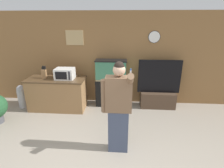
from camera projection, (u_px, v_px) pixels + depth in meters
The scene contains 8 objects.
wall_back_paneled at pixel (110, 59), 5.00m from camera, with size 10.00×0.08×2.60m.
counter_island at pixel (57, 94), 4.82m from camera, with size 1.55×0.68×0.88m.
microwave at pixel (65, 74), 4.61m from camera, with size 0.48×0.37×0.28m.
knife_block at pixel (44, 73), 4.64m from camera, with size 0.12×0.08×0.35m.
aquarium_on_stand at pixel (111, 83), 4.95m from camera, with size 0.86×0.37×1.34m.
tv_on_stand at pixel (158, 94), 4.93m from camera, with size 1.16×0.40×1.37m.
person_standing at pixel (118, 107), 3.08m from camera, with size 0.54×0.41×1.72m.
trash_bin at pixel (22, 96), 4.95m from camera, with size 0.25×0.25×0.66m.
Camera 1 is at (0.41, -2.10, 2.33)m, focal length 28.00 mm.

